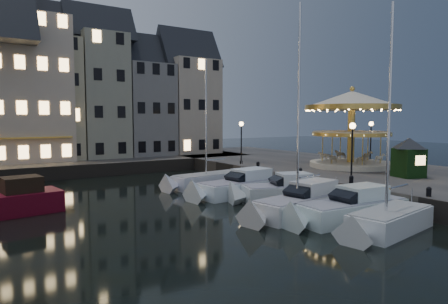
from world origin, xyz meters
TOP-DOWN VIEW (x-y plane):
  - ground at (0.00, 0.00)m, footprint 160.00×160.00m
  - quay_east at (14.00, 6.00)m, footprint 16.00×56.00m
  - quay_north at (-8.00, 28.00)m, footprint 44.00×12.00m
  - quaywall_e at (6.00, 6.00)m, footprint 0.15×44.00m
  - quaywall_n at (-6.00, 22.00)m, footprint 48.00×0.15m
  - streetlamp_b at (7.20, 1.00)m, footprint 0.44×0.44m
  - streetlamp_c at (7.20, 14.50)m, footprint 0.44×0.44m
  - streetlamp_d at (18.50, 8.00)m, footprint 0.44×0.44m
  - bollard_a at (6.60, -5.00)m, footprint 0.30×0.30m
  - bollard_b at (6.60, 0.50)m, footprint 0.30×0.30m
  - bollard_c at (6.60, 5.50)m, footprint 0.30×0.30m
  - bollard_d at (6.60, 11.00)m, footprint 0.30×0.30m
  - townhouse_nc at (-8.00, 30.00)m, footprint 6.82×8.00m
  - townhouse_nd at (-2.25, 30.00)m, footprint 5.50×8.00m
  - townhouse_ne at (3.20, 30.00)m, footprint 6.16×8.00m
  - townhouse_nf at (9.25, 30.00)m, footprint 6.82×8.00m
  - motorboat_a at (1.87, -5.56)m, footprint 6.62×3.05m
  - motorboat_b at (2.16, -2.91)m, footprint 7.90×2.67m
  - motorboat_c at (1.02, -0.43)m, footprint 8.54×3.44m
  - motorboat_d at (2.61, 3.41)m, footprint 6.87×4.12m
  - motorboat_e at (1.37, 6.54)m, footprint 8.29×3.12m
  - motorboat_f at (1.29, 11.02)m, footprint 8.36×3.03m
  - carousel at (14.26, 6.95)m, footprint 8.46×8.46m
  - ticket_kiosk at (12.69, 0.16)m, footprint 2.91×2.91m

SIDE VIEW (x-z plane):
  - ground at x=0.00m, z-range 0.00..0.00m
  - motorboat_f at x=1.29m, z-range -5.00..6.05m
  - motorboat_a at x=1.87m, z-range -4.90..5.98m
  - motorboat_d at x=2.61m, z-range -0.44..1.71m
  - motorboat_b at x=2.16m, z-range -0.43..1.72m
  - motorboat_e at x=1.37m, z-range -0.43..1.72m
  - quay_east at x=14.00m, z-range 0.00..1.30m
  - quay_north at x=-8.00m, z-range 0.00..1.30m
  - quaywall_e at x=6.00m, z-range 0.00..1.30m
  - quaywall_n at x=-6.00m, z-range 0.00..1.30m
  - motorboat_c at x=1.02m, z-range -4.97..6.32m
  - bollard_a at x=6.60m, z-range 1.32..1.89m
  - bollard_b at x=6.60m, z-range 1.32..1.89m
  - bollard_c at x=6.60m, z-range 1.32..1.89m
  - bollard_d at x=6.60m, z-range 1.32..1.89m
  - ticket_kiosk at x=12.69m, z-range 1.62..5.03m
  - streetlamp_b at x=7.20m, z-range 1.93..6.10m
  - streetlamp_c at x=7.20m, z-range 1.93..6.10m
  - streetlamp_d at x=18.50m, z-range 1.93..6.10m
  - carousel at x=14.26m, z-range 2.47..9.87m
  - townhouse_ne at x=3.20m, z-range 1.38..14.18m
  - townhouse_nf at x=9.25m, z-range 1.38..15.18m
  - townhouse_nc at x=-8.00m, z-range 1.38..16.18m
  - townhouse_nd at x=-2.25m, z-range 1.38..17.18m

